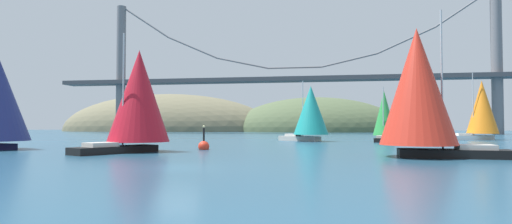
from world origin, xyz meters
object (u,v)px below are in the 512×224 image
object	(u,v)px
channel_buoy	(204,146)
sailboat_scarlet_sail	(419,89)
sailboat_teal_sail	(310,111)
sailboat_green_sail	(384,115)
sailboat_crimson_sail	(138,98)
sailboat_orange_sail	(481,109)

from	to	relation	value
channel_buoy	sailboat_scarlet_sail	bearing A→B (deg)	-19.34
sailboat_teal_sail	channel_buoy	world-z (taller)	sailboat_teal_sail
sailboat_scarlet_sail	sailboat_green_sail	distance (m)	30.38
sailboat_scarlet_sail	sailboat_green_sail	xyz separation A→B (m)	(1.79, 30.30, -1.25)
sailboat_crimson_sail	sailboat_orange_sail	distance (m)	57.11
sailboat_scarlet_sail	channel_buoy	distance (m)	20.47
sailboat_green_sail	channel_buoy	bearing A→B (deg)	-130.95
sailboat_scarlet_sail	sailboat_green_sail	size ratio (longest dim) A/B	1.37
sailboat_scarlet_sail	channel_buoy	bearing A→B (deg)	160.66
sailboat_scarlet_sail	sailboat_orange_sail	distance (m)	44.65
sailboat_green_sail	sailboat_orange_sail	xyz separation A→B (m)	(17.05, 10.18, 1.29)
channel_buoy	sailboat_crimson_sail	bearing A→B (deg)	-140.03
sailboat_crimson_sail	sailboat_teal_sail	bearing A→B (deg)	61.39
sailboat_green_sail	channel_buoy	xyz separation A→B (m)	(-20.58, -23.71, -3.51)
sailboat_orange_sail	sailboat_teal_sail	bearing A→B (deg)	-158.26
sailboat_crimson_sail	sailboat_orange_sail	size ratio (longest dim) A/B	0.95
sailboat_green_sail	sailboat_scarlet_sail	bearing A→B (deg)	-93.39
sailboat_teal_sail	sailboat_scarlet_sail	xyz separation A→B (m)	(9.06, -29.35, 0.64)
sailboat_teal_sail	sailboat_orange_sail	xyz separation A→B (m)	(27.90, 11.13, 0.68)
sailboat_scarlet_sail	sailboat_green_sail	bearing A→B (deg)	86.61
sailboat_crimson_sail	sailboat_green_sail	world-z (taller)	sailboat_crimson_sail
sailboat_scarlet_sail	channel_buoy	world-z (taller)	sailboat_scarlet_sail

